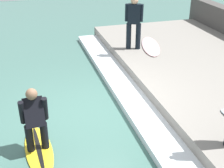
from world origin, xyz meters
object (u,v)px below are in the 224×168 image
(surfer_riding, at_px, (34,117))
(surfboard_waiting_near, at_px, (151,46))
(surfboard_riding, at_px, (39,150))
(surfer_waiting_near, at_px, (134,20))

(surfer_riding, bearing_deg, surfboard_waiting_near, 44.67)
(surfboard_waiting_near, bearing_deg, surfboard_riding, -135.33)
(surfboard_riding, distance_m, surfer_waiting_near, 5.38)
(surfboard_riding, relative_size, surfboard_waiting_near, 0.83)
(surfboard_riding, bearing_deg, surfboard_waiting_near, 44.67)
(surfboard_riding, distance_m, surfer_riding, 0.76)
(surfer_riding, xyz_separation_m, surfboard_waiting_near, (4.00, 3.96, -0.35))
(surfboard_riding, xyz_separation_m, surfer_riding, (0.00, 0.00, 0.76))
(surfer_waiting_near, height_order, surfboard_waiting_near, surfer_waiting_near)
(surfer_riding, height_order, surfboard_waiting_near, surfer_riding)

